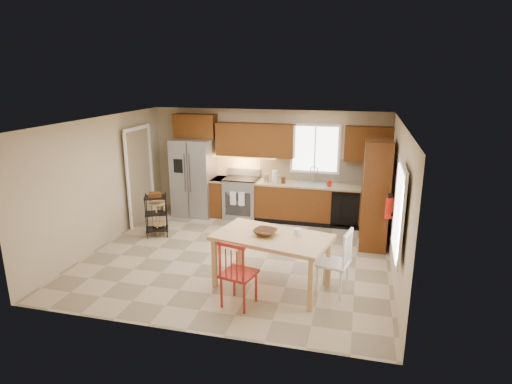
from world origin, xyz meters
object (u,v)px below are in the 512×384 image
at_px(chair_red, 239,272).
at_px(dining_table, 272,262).
at_px(refrigerator, 194,177).
at_px(table_jar, 298,233).
at_px(chair_white, 333,262).
at_px(utility_cart, 156,215).
at_px(soap_bottle, 329,182).
at_px(fire_extinguisher, 389,208).
at_px(pantry, 375,194).
at_px(table_bowl, 265,235).
at_px(range_stove, 241,198).
at_px(bar_stool, 158,218).

bearing_deg(chair_red, dining_table, 74.44).
bearing_deg(refrigerator, table_jar, -45.74).
distance_m(chair_white, utility_cart, 4.03).
bearing_deg(soap_bottle, fire_extinguisher, -59.47).
bearing_deg(pantry, table_bowl, -127.46).
distance_m(pantry, chair_red, 3.48).
height_order(refrigerator, range_stove, refrigerator).
distance_m(refrigerator, table_jar, 4.21).
relative_size(chair_red, bar_stool, 1.50).
xyz_separation_m(soap_bottle, table_jar, (-0.24, -2.99, -0.09)).
bearing_deg(range_stove, utility_cart, -130.65).
distance_m(refrigerator, fire_extinguisher, 4.76).
height_order(soap_bottle, fire_extinguisher, fire_extinguisher).
distance_m(pantry, bar_stool, 4.47).
relative_size(fire_extinguisher, table_jar, 2.13).
xyz_separation_m(soap_bottle, table_bowl, (-0.74, -3.10, -0.13)).
height_order(table_bowl, table_jar, table_jar).
bearing_deg(range_stove, fire_extinguisher, -32.62).
bearing_deg(table_jar, chair_red, -134.04).
bearing_deg(chair_red, pantry, 68.69).
xyz_separation_m(range_stove, fire_extinguisher, (3.18, -2.04, 0.64)).
bearing_deg(pantry, bar_stool, -173.77).
relative_size(refrigerator, pantry, 0.87).
bearing_deg(table_bowl, utility_cart, 149.38).
distance_m(refrigerator, table_bowl, 3.97).
relative_size(fire_extinguisher, bar_stool, 0.52).
xyz_separation_m(dining_table, utility_cart, (-2.78, 1.58, 0.02)).
bearing_deg(bar_stool, table_bowl, -36.77).
distance_m(chair_red, bar_stool, 3.42).
height_order(chair_red, table_bowl, chair_red).
bearing_deg(soap_bottle, pantry, -43.45).
bearing_deg(fire_extinguisher, range_stove, 147.38).
bearing_deg(bar_stool, utility_cart, -81.36).
bearing_deg(table_bowl, dining_table, 0.00).
height_order(range_stove, pantry, pantry).
distance_m(refrigerator, bar_stool, 1.54).
height_order(refrigerator, soap_bottle, refrigerator).
bearing_deg(table_jar, table_bowl, -167.47).
bearing_deg(dining_table, utility_cart, 163.12).
relative_size(dining_table, table_bowl, 4.94).
bearing_deg(soap_bottle, chair_white, -83.93).
relative_size(pantry, chair_white, 2.03).
bearing_deg(table_bowl, range_stove, 112.11).
bearing_deg(soap_bottle, range_stove, 177.60).
bearing_deg(chair_red, fire_extinguisher, 53.00).
height_order(soap_bottle, pantry, pantry).
height_order(pantry, chair_red, pantry).
relative_size(refrigerator, fire_extinguisher, 5.06).
bearing_deg(chair_white, refrigerator, 61.47).
bearing_deg(table_jar, soap_bottle, 85.39).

